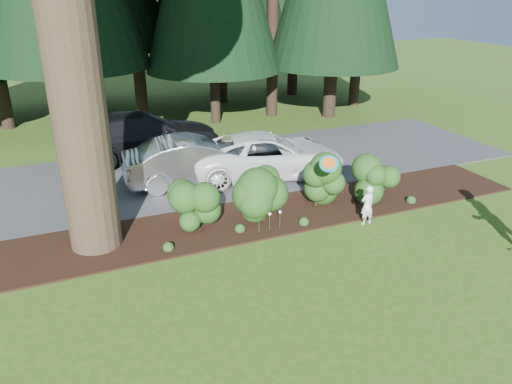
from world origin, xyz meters
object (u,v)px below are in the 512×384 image
(car_silver_wagon, at_px, (196,161))
(car_dark_suv, at_px, (142,135))
(frisbee, at_px, (329,164))
(car_white_suv, at_px, (267,155))
(child, at_px, (367,205))

(car_silver_wagon, bearing_deg, car_dark_suv, 22.11)
(car_silver_wagon, distance_m, frisbee, 5.26)
(car_white_suv, bearing_deg, frisbee, -173.57)
(car_white_suv, bearing_deg, car_dark_suv, 53.71)
(car_silver_wagon, bearing_deg, child, -140.04)
(car_silver_wagon, bearing_deg, car_white_suv, -92.80)
(child, bearing_deg, car_dark_suv, -65.24)
(car_white_suv, distance_m, child, 4.53)
(car_dark_suv, bearing_deg, car_silver_wagon, -167.42)
(car_silver_wagon, distance_m, car_white_suv, 2.40)
(car_white_suv, xyz_separation_m, frisbee, (-0.25, -4.39, 1.16))
(car_silver_wagon, xyz_separation_m, child, (3.40, -4.69, -0.23))
(car_white_suv, relative_size, child, 4.67)
(car_silver_wagon, height_order, frisbee, frisbee)
(car_white_suv, height_order, child, car_white_suv)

